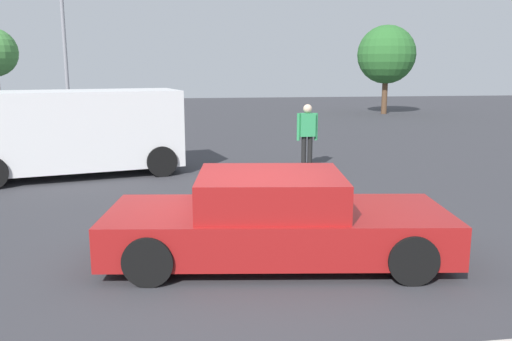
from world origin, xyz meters
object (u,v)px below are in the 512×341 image
object	(u,v)px
van_white	(76,130)
pedestrian	(307,130)
sedan_foreground	(276,221)
light_post_near	(63,28)
dog	(430,218)

from	to	relation	value
van_white	pedestrian	size ratio (longest dim) A/B	3.12
sedan_foreground	pedestrian	bearing A→B (deg)	80.20
sedan_foreground	van_white	world-z (taller)	van_white
pedestrian	light_post_near	world-z (taller)	light_post_near
van_white	light_post_near	xyz separation A→B (m)	(-1.56, 7.29, 2.97)
dog	pedestrian	distance (m)	5.93
van_white	light_post_near	distance (m)	8.02
dog	van_white	bearing A→B (deg)	13.60
dog	pedestrian	bearing A→B (deg)	-28.85
dog	sedan_foreground	bearing A→B (deg)	71.40
pedestrian	dog	bearing A→B (deg)	6.09
sedan_foreground	pedestrian	world-z (taller)	pedestrian
sedan_foreground	dog	size ratio (longest dim) A/B	9.18
light_post_near	pedestrian	bearing A→B (deg)	-44.13
sedan_foreground	light_post_near	size ratio (longest dim) A/B	0.81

